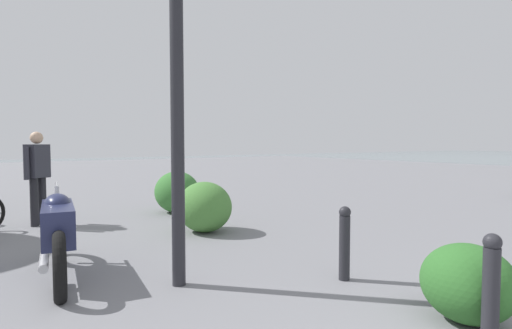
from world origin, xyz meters
TOP-DOWN VIEW (x-y plane):
  - lamppost at (4.09, 0.71)m, footprint 0.98×0.28m
  - motorcycle at (5.13, 1.71)m, footprint 2.16×0.52m
  - pedestrian at (8.44, 1.52)m, footprint 0.46×0.48m
  - bollard_near at (1.56, -0.63)m, footprint 0.13×0.13m
  - bollard_mid at (3.20, -0.86)m, footprint 0.13×0.13m
  - shrub_low at (8.27, -1.12)m, footprint 1.05×0.94m
  - shrub_round at (1.88, -0.92)m, footprint 0.78×0.70m
  - shrub_wide at (6.22, -0.72)m, footprint 1.00×0.90m

SIDE VIEW (x-z plane):
  - shrub_round at x=1.88m, z-range 0.00..0.66m
  - shrub_wide at x=6.22m, z-range 0.00..0.85m
  - bollard_mid at x=3.20m, z-range 0.02..0.83m
  - bollard_near at x=1.56m, z-range 0.02..0.87m
  - shrub_low at x=8.27m, z-range 0.00..0.89m
  - motorcycle at x=5.13m, z-range -0.03..1.03m
  - pedestrian at x=8.44m, z-range 0.14..1.85m
  - lamppost at x=4.09m, z-range 0.69..5.06m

